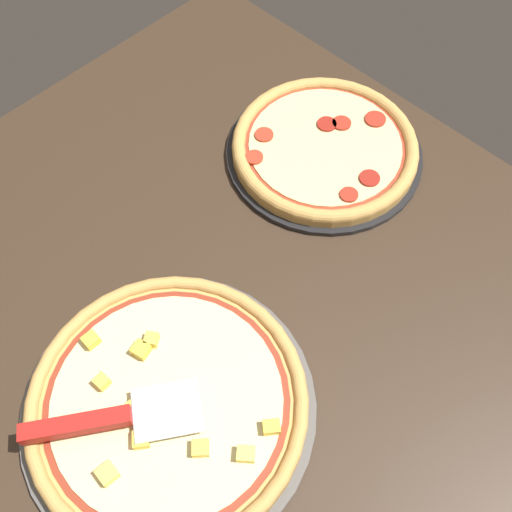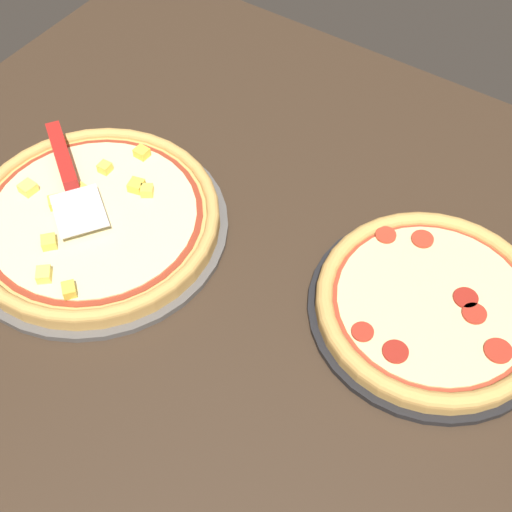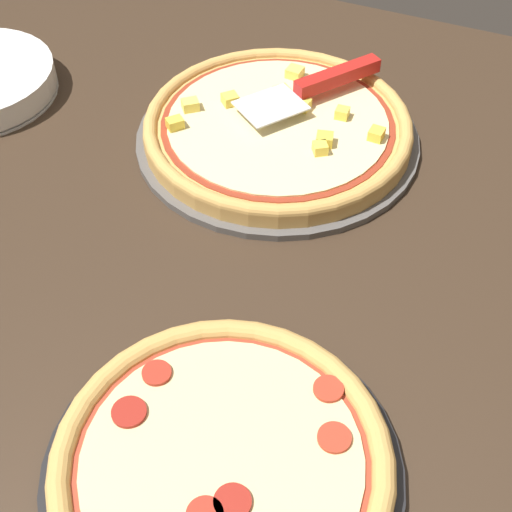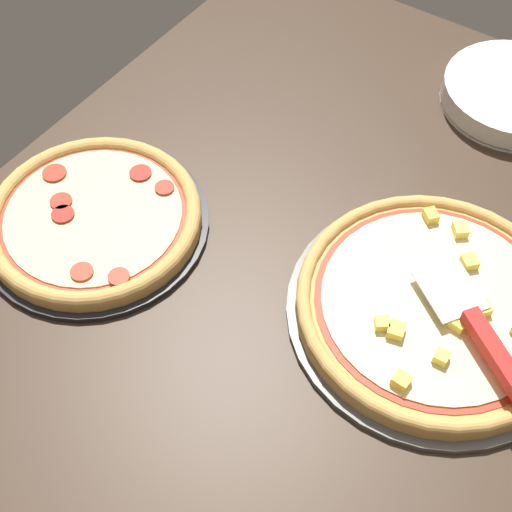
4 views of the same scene
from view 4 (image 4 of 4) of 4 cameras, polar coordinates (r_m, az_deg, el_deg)
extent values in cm
cube|color=#38281C|center=(104.23, 7.05, -1.59)|extent=(123.99, 110.74, 3.60)
cylinder|color=#565451|center=(100.18, 13.84, -4.42)|extent=(39.70, 39.70, 1.00)
cylinder|color=tan|center=(98.93, 14.01, -3.95)|extent=(37.31, 37.31, 2.03)
torus|color=tan|center=(98.10, 14.13, -3.63)|extent=(37.31, 37.31, 1.92)
cylinder|color=maroon|center=(98.04, 14.14, -3.60)|extent=(32.43, 32.43, 0.15)
cylinder|color=beige|center=(97.94, 14.15, -3.56)|extent=(30.60, 30.60, 0.40)
cube|color=yellow|center=(89.97, 11.54, -9.75)|extent=(1.97, 2.16, 1.43)
cube|color=#F4D64C|center=(95.74, 15.87, -5.22)|extent=(2.14, 2.11, 1.43)
cube|color=#F4D64C|center=(101.82, 16.71, -0.47)|extent=(2.93, 2.93, 1.43)
cube|color=yellow|center=(97.84, 17.61, -4.06)|extent=(2.91, 2.91, 1.43)
cube|color=yellow|center=(105.65, 13.81, 3.16)|extent=(2.73, 2.79, 1.43)
cube|color=#F4D64C|center=(93.55, 10.04, -5.33)|extent=(2.50, 2.51, 1.43)
cube|color=#F9E05B|center=(105.05, 16.04, 2.04)|extent=(2.97, 2.93, 1.43)
cube|color=yellow|center=(93.33, 11.14, -5.86)|extent=(2.65, 2.57, 1.43)
cube|color=#F4D64C|center=(92.63, 14.61, -7.84)|extent=(1.87, 1.86, 1.43)
cylinder|color=black|center=(108.94, -12.69, 2.50)|extent=(33.82, 33.82, 1.00)
cylinder|color=tan|center=(107.99, -12.80, 2.91)|extent=(31.79, 31.79, 1.51)
torus|color=tan|center=(107.42, -12.87, 3.17)|extent=(31.79, 31.79, 2.31)
cylinder|color=#A33823|center=(107.37, -12.88, 3.19)|extent=(27.63, 27.63, 0.15)
cylinder|color=beige|center=(107.27, -12.89, 3.24)|extent=(26.07, 26.07, 0.40)
cylinder|color=#AD2D1E|center=(108.39, -7.33, 5.44)|extent=(2.97, 2.97, 0.40)
cylinder|color=maroon|center=(107.87, -15.20, 3.24)|extent=(3.38, 3.38, 0.40)
cylinder|color=#AD2D1E|center=(113.80, -15.83, 6.40)|extent=(3.68, 3.68, 0.40)
cylinder|color=#B73823|center=(100.74, -13.76, -1.24)|extent=(3.21, 3.21, 0.40)
cylinder|color=#AD2D1E|center=(109.62, -15.33, 4.25)|extent=(3.30, 3.30, 0.40)
cylinder|color=#B73823|center=(99.18, -10.92, -1.63)|extent=(3.03, 3.03, 0.40)
cylinder|color=maroon|center=(110.96, -9.23, 6.57)|extent=(3.40, 3.40, 0.40)
cube|color=silver|center=(97.34, 15.25, -2.62)|extent=(10.76, 11.16, 0.24)
cube|color=red|center=(92.57, 18.77, -7.69)|extent=(9.72, 12.52, 2.00)
cylinder|color=white|center=(132.68, 19.73, 11.49)|extent=(24.29, 24.29, 0.70)
cylinder|color=white|center=(132.25, 19.81, 11.72)|extent=(24.29, 24.29, 0.70)
camera|label=1|loc=(0.81, 47.07, 40.15)|focal=42.00mm
camera|label=2|loc=(1.21, 0.45, 53.25)|focal=50.00mm
camera|label=3|loc=(0.91, -43.35, 29.03)|focal=50.00mm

